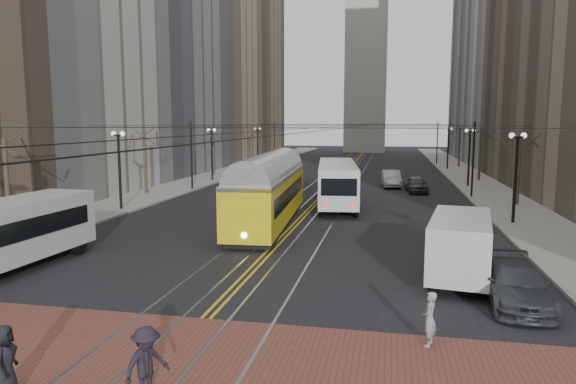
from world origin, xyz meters
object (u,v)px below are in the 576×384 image
at_px(sedan_grey, 416,184).
at_px(pedestrian_b, 429,319).
at_px(sedan_silver, 391,179).
at_px(rear_bus, 337,184).
at_px(pedestrian_a, 5,360).
at_px(sedan_parked, 515,284).
at_px(cargo_van, 460,248).
at_px(streetcar, 269,197).
at_px(pedestrian_d, 147,365).

xyz_separation_m(sedan_grey, pedestrian_b, (-1.20, -34.40, 0.07)).
xyz_separation_m(sedan_silver, pedestrian_b, (1.14, -38.24, -0.02)).
bearing_deg(rear_bus, pedestrian_b, -85.12).
bearing_deg(sedan_grey, sedan_silver, 115.17).
relative_size(rear_bus, pedestrian_a, 7.44).
bearing_deg(sedan_parked, pedestrian_a, -144.00).
xyz_separation_m(sedan_parked, pedestrian_b, (-3.29, -4.29, 0.09)).
bearing_deg(pedestrian_b, rear_bus, -153.89).
xyz_separation_m(rear_bus, sedan_silver, (4.21, 12.84, -0.84)).
height_order(sedan_silver, pedestrian_b, sedan_silver).
distance_m(sedan_grey, sedan_silver, 4.50).
bearing_deg(pedestrian_a, cargo_van, -64.26).
height_order(streetcar, pedestrian_d, streetcar).
bearing_deg(cargo_van, sedan_grey, 99.92).
bearing_deg(streetcar, sedan_grey, 56.57).
xyz_separation_m(sedan_parked, pedestrian_d, (-9.94, -8.75, 0.20)).
height_order(sedan_grey, pedestrian_a, pedestrian_a).
relative_size(streetcar, cargo_van, 2.51).
distance_m(sedan_silver, sedan_parked, 34.24).
distance_m(cargo_van, sedan_silver, 31.44).
relative_size(pedestrian_a, pedestrian_b, 1.07).
distance_m(sedan_parked, pedestrian_a, 16.21).
bearing_deg(sedan_silver, pedestrian_b, -92.84).
height_order(sedan_parked, pedestrian_b, pedestrian_b).
height_order(pedestrian_a, pedestrian_b, pedestrian_a).
distance_m(rear_bus, pedestrian_d, 29.90).
relative_size(pedestrian_a, pedestrian_d, 0.94).
bearing_deg(sedan_silver, streetcar, -114.31).
height_order(sedan_parked, pedestrian_d, pedestrian_d).
xyz_separation_m(streetcar, sedan_parked, (12.11, -12.57, -1.03)).
bearing_deg(pedestrian_a, sedan_grey, -35.18).
bearing_deg(sedan_silver, pedestrian_a, -106.35).
relative_size(rear_bus, sedan_parked, 2.55).
bearing_deg(rear_bus, pedestrian_d, -99.50).
height_order(streetcar, sedan_grey, streetcar).
xyz_separation_m(sedan_grey, sedan_parked, (2.09, -30.11, -0.03)).
bearing_deg(sedan_parked, cargo_van, 123.12).
bearing_deg(sedan_silver, cargo_van, -89.39).
bearing_deg(cargo_van, pedestrian_b, -94.75).
distance_m(cargo_van, pedestrian_b, 7.15).
bearing_deg(pedestrian_b, sedan_parked, 156.73).
bearing_deg(sedan_parked, pedestrian_d, -136.77).
bearing_deg(sedan_grey, pedestrian_a, -112.22).
height_order(cargo_van, pedestrian_a, cargo_van).
bearing_deg(streetcar, pedestrian_a, -97.16).
distance_m(rear_bus, cargo_van, 19.77).
xyz_separation_m(streetcar, pedestrian_a, (-1.31, -21.66, -0.89)).
height_order(cargo_van, sedan_silver, cargo_van).
distance_m(sedan_parked, pedestrian_d, 13.24).
xyz_separation_m(cargo_van, pedestrian_b, (-1.68, -6.93, -0.50)).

